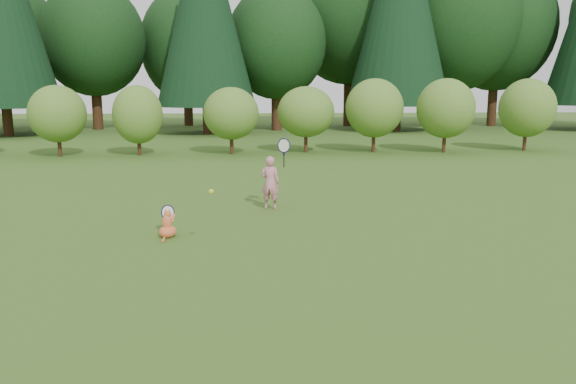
{
  "coord_description": "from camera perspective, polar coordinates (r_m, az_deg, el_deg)",
  "views": [
    {
      "loc": [
        -0.46,
        -8.57,
        2.42
      ],
      "look_at": [
        0.2,
        0.8,
        0.7
      ],
      "focal_mm": 35.0,
      "sensor_mm": 36.0,
      "label": 1
    }
  ],
  "objects": [
    {
      "name": "ground",
      "position": [
        8.91,
        -0.92,
        -5.37
      ],
      "size": [
        100.0,
        100.0,
        0.0
      ],
      "primitive_type": "plane",
      "color": "#345618",
      "rests_on": "ground"
    },
    {
      "name": "cat",
      "position": [
        9.53,
        -12.15,
        -3.08
      ],
      "size": [
        0.46,
        0.67,
        0.64
      ],
      "rotation": [
        0.0,
        0.0,
        -0.39
      ],
      "color": "#D25328",
      "rests_on": "ground"
    },
    {
      "name": "tennis_ball",
      "position": [
        8.51,
        -7.81,
        0.04
      ],
      "size": [
        0.08,
        0.08,
        0.08
      ],
      "color": "#B6CF18",
      "rests_on": "ground"
    },
    {
      "name": "child",
      "position": [
        11.43,
        -1.78,
        1.08
      ],
      "size": [
        0.63,
        0.37,
        1.64
      ],
      "rotation": [
        0.0,
        0.0,
        2.84
      ],
      "color": "#D17D8D",
      "rests_on": "ground"
    },
    {
      "name": "shrub_row",
      "position": [
        21.6,
        -2.83,
        7.67
      ],
      "size": [
        28.0,
        3.0,
        2.8
      ],
      "primitive_type": null,
      "color": "#4C7A26",
      "rests_on": "ground"
    }
  ]
}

